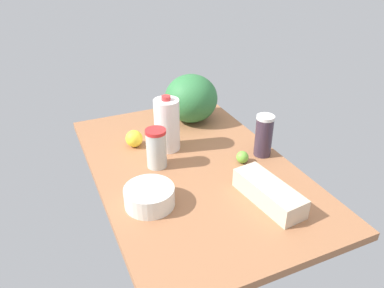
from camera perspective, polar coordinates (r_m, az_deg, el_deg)
countertop at (r=152.78cm, az=-0.00°, el=-3.76°), size 120.00×76.00×3.00cm
egg_carton at (r=133.53cm, az=11.61°, el=-7.29°), size 29.21×13.45×7.24cm
milk_jug at (r=158.97cm, az=-3.84°, el=2.96°), size 10.81×10.81×24.49cm
watermelon at (r=184.32cm, az=-0.13°, el=6.96°), size 25.82×25.82×23.43cm
shaker_bottle at (r=157.84cm, az=10.88°, el=1.28°), size 7.44×7.44×18.04cm
tumbler_cup at (r=148.27cm, az=-5.45°, el=-0.63°), size 8.25×8.25×16.32cm
mixing_bowl at (r=130.25cm, az=-6.50°, el=-7.94°), size 17.41×17.41×6.97cm
lemon_loose at (r=165.72cm, az=-8.81°, el=0.82°), size 7.52×7.52×7.52cm
lime_by_jug at (r=154.04cm, az=7.69°, el=-1.99°), size 5.02×5.02×5.02cm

